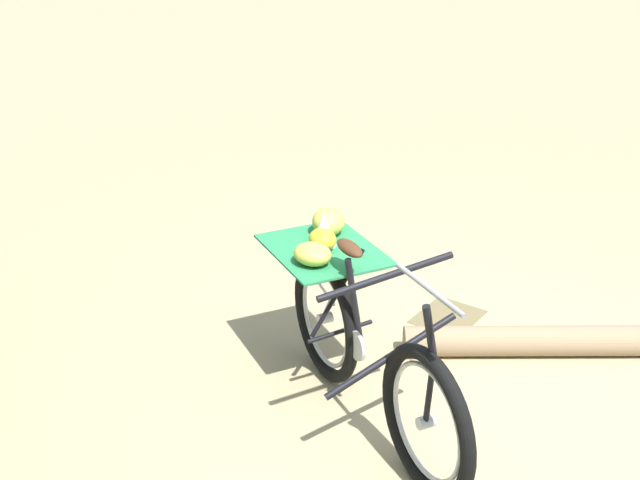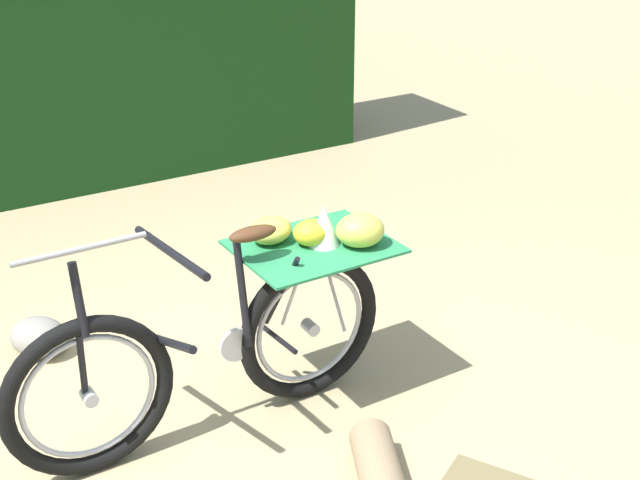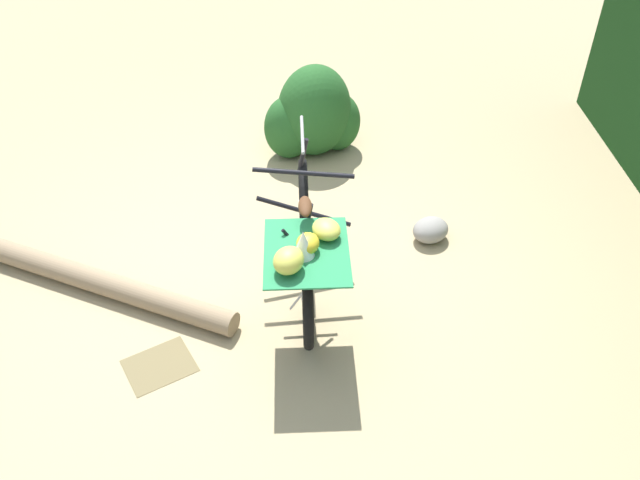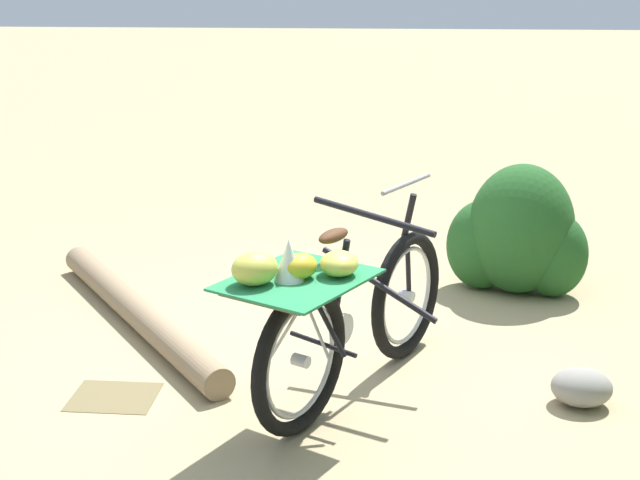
{
  "view_description": "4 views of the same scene",
  "coord_description": "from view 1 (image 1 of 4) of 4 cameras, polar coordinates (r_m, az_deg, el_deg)",
  "views": [
    {
      "loc": [
        3.14,
        1.6,
        2.63
      ],
      "look_at": [
        -0.12,
        -0.76,
        0.83
      ],
      "focal_mm": 46.31,
      "sensor_mm": 36.0,
      "label": 1
    },
    {
      "loc": [
        -1.89,
        2.29,
        2.44
      ],
      "look_at": [
        -0.1,
        -0.86,
        0.75
      ],
      "focal_mm": 49.08,
      "sensor_mm": 36.0,
      "label": 2
    },
    {
      "loc": [
        -1.71,
        -3.51,
        3.5
      ],
      "look_at": [
        -0.12,
        -0.89,
        0.97
      ],
      "focal_mm": 37.23,
      "sensor_mm": 36.0,
      "label": 3
    },
    {
      "loc": [
        0.29,
        -4.54,
        2.13
      ],
      "look_at": [
        -0.04,
        -0.7,
        0.95
      ],
      "focal_mm": 49.95,
      "sensor_mm": 36.0,
      "label": 4
    }
  ],
  "objects": [
    {
      "name": "leaf_litter_patch",
      "position": [
        5.42,
        8.83,
        -5.25
      ],
      "size": [
        0.44,
        0.36,
        0.01
      ],
      "primitive_type": "cube",
      "color": "olive",
      "rests_on": "ground_plane"
    },
    {
      "name": "bicycle",
      "position": [
        4.24,
        2.72,
        -6.43
      ],
      "size": [
        1.12,
        1.7,
        1.03
      ],
      "rotation": [
        0.0,
        0.0,
        1.07
      ],
      "color": "black",
      "rests_on": "ground_plane"
    },
    {
      "name": "fallen_log",
      "position": [
        5.22,
        19.38,
        -6.58
      ],
      "size": [
        1.59,
        2.08,
        0.18
      ],
      "primitive_type": "cylinder",
      "rotation": [
        0.0,
        1.57,
        -0.94
      ],
      "color": "#937A5B",
      "rests_on": "ground_plane"
    },
    {
      "name": "ground_plane",
      "position": [
        4.39,
        7.27,
        -12.93
      ],
      "size": [
        60.0,
        60.0,
        0.0
      ],
      "primitive_type": "plane",
      "color": "tan"
    }
  ]
}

